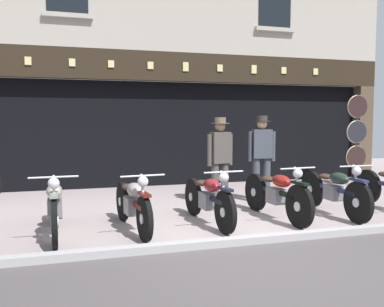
# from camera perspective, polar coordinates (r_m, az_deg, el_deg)

# --- Properties ---
(ground) EXTENTS (23.98, 22.00, 0.18)m
(ground) POSITION_cam_1_polar(r_m,az_deg,el_deg) (4.89, 13.65, -15.76)
(ground) COLOR #A19191
(shop_facade) EXTENTS (12.28, 4.42, 6.24)m
(shop_facade) POSITION_cam_1_polar(r_m,az_deg,el_deg) (12.18, -5.46, 4.82)
(shop_facade) COLOR black
(shop_facade) RESTS_ON ground
(motorcycle_left) EXTENTS (0.62, 2.04, 0.93)m
(motorcycle_left) POSITION_cam_1_polar(r_m,az_deg,el_deg) (6.32, -18.26, -6.71)
(motorcycle_left) COLOR black
(motorcycle_left) RESTS_ON ground
(motorcycle_center_left) EXTENTS (0.62, 1.94, 0.91)m
(motorcycle_center_left) POSITION_cam_1_polar(r_m,az_deg,el_deg) (6.33, -8.11, -6.65)
(motorcycle_center_left) COLOR black
(motorcycle_center_left) RESTS_ON ground
(motorcycle_center) EXTENTS (0.62, 1.95, 0.91)m
(motorcycle_center) POSITION_cam_1_polar(r_m,az_deg,el_deg) (6.64, 2.25, -6.05)
(motorcycle_center) COLOR black
(motorcycle_center) RESTS_ON ground
(motorcycle_center_right) EXTENTS (0.62, 2.03, 0.93)m
(motorcycle_center_right) POSITION_cam_1_polar(r_m,az_deg,el_deg) (7.12, 11.46, -5.33)
(motorcycle_center_right) COLOR black
(motorcycle_center_right) RESTS_ON ground
(motorcycle_right) EXTENTS (0.62, 2.03, 0.94)m
(motorcycle_right) POSITION_cam_1_polar(r_m,az_deg,el_deg) (7.68, 18.83, -4.74)
(motorcycle_right) COLOR black
(motorcycle_right) RESTS_ON ground
(salesman_left) EXTENTS (0.55, 0.36, 1.70)m
(salesman_left) POSITION_cam_1_polar(r_m,az_deg,el_deg) (8.21, 3.85, -0.31)
(salesman_left) COLOR #47423D
(salesman_left) RESTS_ON ground
(shopkeeper_center) EXTENTS (0.55, 0.34, 1.74)m
(shopkeeper_center) POSITION_cam_1_polar(r_m,az_deg,el_deg) (8.46, 9.51, -0.08)
(shopkeeper_center) COLOR #3D424C
(shopkeeper_center) RESTS_ON ground
(tyre_sign_pole) EXTENTS (0.58, 0.06, 2.29)m
(tyre_sign_pole) POSITION_cam_1_polar(r_m,az_deg,el_deg) (11.24, 21.62, 2.65)
(tyre_sign_pole) COLOR #232328
(tyre_sign_pole) RESTS_ON ground
(advert_board_near) EXTENTS (0.78, 0.03, 0.96)m
(advert_board_near) POSITION_cam_1_polar(r_m,az_deg,el_deg) (10.34, -18.97, 4.31)
(advert_board_near) COLOR silver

